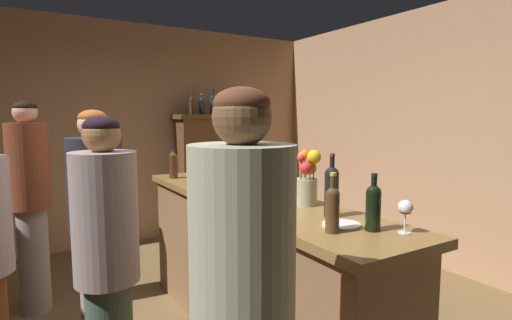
% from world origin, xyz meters
% --- Properties ---
extents(wall_back, '(5.68, 0.12, 2.77)m').
position_xyz_m(wall_back, '(0.00, 2.92, 1.39)').
color(wall_back, tan).
rests_on(wall_back, ground).
extents(wall_right, '(0.12, 5.83, 2.77)m').
position_xyz_m(wall_right, '(2.84, 0.00, 1.39)').
color(wall_right, tan).
rests_on(wall_right, ground).
extents(bar_counter, '(0.61, 2.63, 1.06)m').
position_xyz_m(bar_counter, '(0.36, 0.06, 0.54)').
color(bar_counter, brown).
rests_on(bar_counter, ground).
extents(display_cabinet, '(1.09, 0.39, 1.64)m').
position_xyz_m(display_cabinet, '(1.30, 2.63, 0.85)').
color(display_cabinet, brown).
rests_on(display_cabinet, ground).
extents(wine_bottle_chardonnay, '(0.08, 0.08, 0.29)m').
position_xyz_m(wine_bottle_chardonnay, '(0.16, 1.09, 1.20)').
color(wine_bottle_chardonnay, '#442815').
rests_on(wine_bottle_chardonnay, bar_counter).
extents(wine_bottle_rose, '(0.07, 0.07, 0.29)m').
position_xyz_m(wine_bottle_rose, '(0.24, -0.89, 1.19)').
color(wine_bottle_rose, '#4A331B').
rests_on(wine_bottle_rose, bar_counter).
extents(wine_bottle_merlot, '(0.08, 0.08, 0.35)m').
position_xyz_m(wine_bottle_merlot, '(0.44, -0.66, 1.22)').
color(wine_bottle_merlot, black).
rests_on(wine_bottle_merlot, bar_counter).
extents(wine_bottle_malbec, '(0.07, 0.07, 0.28)m').
position_xyz_m(wine_bottle_malbec, '(0.43, -0.97, 1.19)').
color(wine_bottle_malbec, black).
rests_on(wine_bottle_malbec, bar_counter).
extents(wine_bottle_syrah, '(0.07, 0.07, 0.30)m').
position_xyz_m(wine_bottle_syrah, '(0.17, 0.66, 1.20)').
color(wine_bottle_syrah, '#1A321A').
rests_on(wine_bottle_syrah, bar_counter).
extents(wine_glass_front, '(0.07, 0.07, 0.16)m').
position_xyz_m(wine_glass_front, '(0.52, -1.07, 1.18)').
color(wine_glass_front, white).
rests_on(wine_glass_front, bar_counter).
extents(wine_glass_mid, '(0.07, 0.07, 0.16)m').
position_xyz_m(wine_glass_mid, '(0.35, 0.51, 1.18)').
color(wine_glass_mid, white).
rests_on(wine_glass_mid, bar_counter).
extents(wine_glass_rear, '(0.07, 0.07, 0.16)m').
position_xyz_m(wine_glass_rear, '(0.44, 0.07, 1.18)').
color(wine_glass_rear, white).
rests_on(wine_glass_rear, bar_counter).
extents(flower_arrangement, '(0.16, 0.16, 0.35)m').
position_xyz_m(flower_arrangement, '(0.50, -0.36, 1.22)').
color(flower_arrangement, '#A5A586').
rests_on(flower_arrangement, bar_counter).
extents(cheese_plate, '(0.19, 0.19, 0.01)m').
position_xyz_m(cheese_plate, '(0.36, -0.83, 1.07)').
color(cheese_plate, white).
rests_on(cheese_plate, bar_counter).
extents(display_bottle_left, '(0.06, 0.06, 0.31)m').
position_xyz_m(display_bottle_left, '(0.97, 2.63, 1.76)').
color(display_bottle_left, '#422E14').
rests_on(display_bottle_left, display_cabinet).
extents(display_bottle_midleft, '(0.07, 0.07, 0.27)m').
position_xyz_m(display_bottle_midleft, '(1.12, 2.63, 1.76)').
color(display_bottle_midleft, '#222D36').
rests_on(display_bottle_midleft, display_cabinet).
extents(display_bottle_center, '(0.08, 0.08, 0.33)m').
position_xyz_m(display_bottle_center, '(1.28, 2.63, 1.78)').
color(display_bottle_center, '#1A2D32').
rests_on(display_bottle_center, display_cabinet).
extents(display_bottle_midright, '(0.06, 0.06, 0.31)m').
position_xyz_m(display_bottle_midright, '(1.45, 2.63, 1.77)').
color(display_bottle_midright, '#2F5035').
rests_on(display_bottle_midright, display_cabinet).
extents(display_bottle_right, '(0.07, 0.07, 0.28)m').
position_xyz_m(display_bottle_right, '(1.65, 2.63, 1.76)').
color(display_bottle_right, '#294A35').
rests_on(display_bottle_right, display_cabinet).
extents(patron_in_navy, '(0.32, 0.32, 1.73)m').
position_xyz_m(patron_in_navy, '(-0.95, 1.37, 0.96)').
color(patron_in_navy, gray).
rests_on(patron_in_navy, ground).
extents(patron_near_entrance, '(0.35, 0.35, 1.66)m').
position_xyz_m(patron_near_entrance, '(-0.59, 0.48, 0.91)').
color(patron_near_entrance, '#A28F84').
rests_on(patron_near_entrance, ground).
extents(patron_redhead, '(0.30, 0.30, 1.61)m').
position_xyz_m(patron_redhead, '(-0.68, -0.33, 0.90)').
color(patron_redhead, '#445E4B').
rests_on(patron_redhead, ground).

